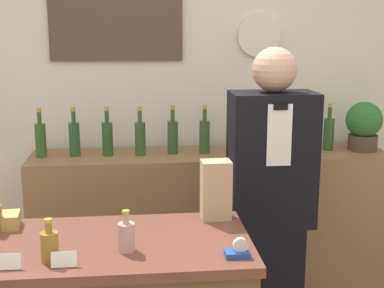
# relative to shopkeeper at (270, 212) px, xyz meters

# --- Properties ---
(back_wall) EXTENTS (5.20, 0.09, 2.70)m
(back_wall) POSITION_rel_shopkeeper_xyz_m (-0.47, 0.92, 0.51)
(back_wall) COLOR silver
(back_wall) RESTS_ON ground_plane
(back_shelf) EXTENTS (2.24, 0.44, 1.02)m
(back_shelf) POSITION_rel_shopkeeper_xyz_m (-0.23, 0.64, -0.34)
(back_shelf) COLOR #8E6642
(back_shelf) RESTS_ON ground_plane
(shopkeeper) EXTENTS (0.43, 0.27, 1.70)m
(shopkeeper) POSITION_rel_shopkeeper_xyz_m (0.00, 0.00, 0.00)
(shopkeeper) COLOR black
(shopkeeper) RESTS_ON ground_plane
(potted_plant) EXTENTS (0.23, 0.23, 0.31)m
(potted_plant) POSITION_rel_shopkeeper_xyz_m (0.76, 0.63, 0.33)
(potted_plant) COLOR #4C3D2D
(potted_plant) RESTS_ON back_shelf
(paper_bag) EXTENTS (0.13, 0.10, 0.26)m
(paper_bag) POSITION_rel_shopkeeper_xyz_m (-0.34, -0.37, 0.25)
(paper_bag) COLOR tan
(paper_bag) RESTS_ON display_counter
(tape_dispenser) EXTENTS (0.09, 0.06, 0.07)m
(tape_dispenser) POSITION_rel_shopkeeper_xyz_m (-0.32, -0.78, 0.14)
(tape_dispenser) COLOR #1E4799
(tape_dispenser) RESTS_ON display_counter
(price_card_left) EXTENTS (0.09, 0.02, 0.06)m
(price_card_left) POSITION_rel_shopkeeper_xyz_m (-1.14, -0.80, 0.15)
(price_card_left) COLOR white
(price_card_left) RESTS_ON display_counter
(price_card_right) EXTENTS (0.09, 0.02, 0.06)m
(price_card_right) POSITION_rel_shopkeeper_xyz_m (-0.95, -0.80, 0.15)
(price_card_right) COLOR white
(price_card_right) RESTS_ON display_counter
(gift_box) EXTENTS (0.12, 0.12, 0.06)m
(gift_box) POSITION_rel_shopkeeper_xyz_m (-1.24, -0.39, 0.15)
(gift_box) COLOR tan
(gift_box) RESTS_ON display_counter
(counter_bottle_1) EXTENTS (0.07, 0.07, 0.16)m
(counter_bottle_1) POSITION_rel_shopkeeper_xyz_m (-1.00, -0.75, 0.18)
(counter_bottle_1) COLOR olive
(counter_bottle_1) RESTS_ON display_counter
(counter_bottle_2) EXTENTS (0.07, 0.07, 0.16)m
(counter_bottle_2) POSITION_rel_shopkeeper_xyz_m (-0.73, -0.69, 0.18)
(counter_bottle_2) COLOR tan
(counter_bottle_2) RESTS_ON display_counter
(shelf_bottle_0) EXTENTS (0.07, 0.07, 0.30)m
(shelf_bottle_0) POSITION_rel_shopkeeper_xyz_m (-1.27, 0.65, 0.28)
(shelf_bottle_0) COLOR #2E5522
(shelf_bottle_0) RESTS_ON back_shelf
(shelf_bottle_1) EXTENTS (0.07, 0.07, 0.30)m
(shelf_bottle_1) POSITION_rel_shopkeeper_xyz_m (-1.06, 0.66, 0.28)
(shelf_bottle_1) COLOR #294E27
(shelf_bottle_1) RESTS_ON back_shelf
(shelf_bottle_2) EXTENTS (0.07, 0.07, 0.30)m
(shelf_bottle_2) POSITION_rel_shopkeeper_xyz_m (-0.86, 0.65, 0.28)
(shelf_bottle_2) COLOR #274E21
(shelf_bottle_2) RESTS_ON back_shelf
(shelf_bottle_3) EXTENTS (0.07, 0.07, 0.30)m
(shelf_bottle_3) POSITION_rel_shopkeeper_xyz_m (-0.66, 0.64, 0.28)
(shelf_bottle_3) COLOR #2F5327
(shelf_bottle_3) RESTS_ON back_shelf
(shelf_bottle_4) EXTENTS (0.07, 0.07, 0.30)m
(shelf_bottle_4) POSITION_rel_shopkeeper_xyz_m (-0.46, 0.66, 0.28)
(shelf_bottle_4) COLOR #2E5027
(shelf_bottle_4) RESTS_ON back_shelf
(shelf_bottle_5) EXTENTS (0.07, 0.07, 0.30)m
(shelf_bottle_5) POSITION_rel_shopkeeper_xyz_m (-0.26, 0.65, 0.28)
(shelf_bottle_5) COLOR #32562A
(shelf_bottle_5) RESTS_ON back_shelf
(shelf_bottle_6) EXTENTS (0.07, 0.07, 0.30)m
(shelf_bottle_6) POSITION_rel_shopkeeper_xyz_m (-0.06, 0.65, 0.28)
(shelf_bottle_6) COLOR #2E5828
(shelf_bottle_6) RESTS_ON back_shelf
(shelf_bottle_7) EXTENTS (0.07, 0.07, 0.30)m
(shelf_bottle_7) POSITION_rel_shopkeeper_xyz_m (0.14, 0.63, 0.28)
(shelf_bottle_7) COLOR #2F4A29
(shelf_bottle_7) RESTS_ON back_shelf
(shelf_bottle_8) EXTENTS (0.07, 0.07, 0.30)m
(shelf_bottle_8) POSITION_rel_shopkeeper_xyz_m (0.34, 0.65, 0.28)
(shelf_bottle_8) COLOR #2D5827
(shelf_bottle_8) RESTS_ON back_shelf
(shelf_bottle_9) EXTENTS (0.07, 0.07, 0.30)m
(shelf_bottle_9) POSITION_rel_shopkeeper_xyz_m (0.54, 0.65, 0.28)
(shelf_bottle_9) COLOR #2C5025
(shelf_bottle_9) RESTS_ON back_shelf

